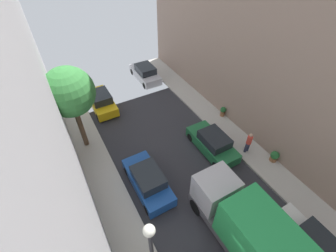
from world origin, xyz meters
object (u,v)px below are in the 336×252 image
at_px(street_tree_0, 69,93).
at_px(potted_plant_0, 274,156).
at_px(parked_car_right_3, 213,143).
at_px(parked_car_left_4, 101,101).
at_px(pedestrian, 249,142).
at_px(parked_car_left_3, 148,181).
at_px(parked_car_right_4, 145,73).
at_px(delivery_truck, 250,231).
at_px(potted_plant_1, 223,111).
at_px(lamp_post, 151,248).
at_px(parked_car_right_2, 312,247).

distance_m(street_tree_0, potted_plant_0, 14.09).
bearing_deg(parked_car_right_3, parked_car_left_4, 121.46).
bearing_deg(pedestrian, potted_plant_0, -56.67).
xyz_separation_m(parked_car_left_3, parked_car_right_3, (5.40, 0.56, 0.00)).
xyz_separation_m(parked_car_left_4, parked_car_right_4, (5.40, 2.43, 0.00)).
height_order(parked_car_right_4, pedestrian, pedestrian).
bearing_deg(street_tree_0, delivery_truck, -65.24).
bearing_deg(pedestrian, potted_plant_1, 75.26).
height_order(parked_car_left_3, parked_car_right_4, same).
height_order(parked_car_left_3, potted_plant_0, parked_car_left_3).
distance_m(parked_car_left_3, parked_car_right_4, 12.99).
bearing_deg(pedestrian, parked_car_left_3, 173.58).
distance_m(potted_plant_0, lamp_post, 11.02).
xyz_separation_m(parked_car_right_2, street_tree_0, (-7.83, 12.99, 4.03)).
height_order(parked_car_right_2, lamp_post, lamp_post).
xyz_separation_m(parked_car_right_3, potted_plant_0, (3.05, -2.95, -0.15)).
bearing_deg(potted_plant_0, street_tree_0, 143.95).
bearing_deg(potted_plant_0, parked_car_left_4, 125.65).
xyz_separation_m(parked_car_left_4, street_tree_0, (-2.43, -3.86, 4.03)).
bearing_deg(delivery_truck, pedestrian, 45.21).
bearing_deg(potted_plant_1, potted_plant_0, -90.22).
height_order(parked_car_left_4, parked_car_right_4, same).
bearing_deg(parked_car_right_4, street_tree_0, -141.20).
bearing_deg(parked_car_right_2, parked_car_left_3, 125.87).
xyz_separation_m(parked_car_right_2, potted_plant_1, (3.07, 10.61, -0.10)).
relative_size(parked_car_right_2, parked_car_right_3, 1.00).
height_order(parked_car_left_3, parked_car_right_3, same).
distance_m(parked_car_left_4, delivery_truck, 15.26).
xyz_separation_m(delivery_truck, potted_plant_0, (5.75, 3.20, -1.22)).
relative_size(parked_car_right_3, potted_plant_0, 5.19).
relative_size(parked_car_right_4, potted_plant_1, 4.88).
height_order(pedestrian, lamp_post, lamp_post).
relative_size(parked_car_left_3, lamp_post, 0.80).
bearing_deg(parked_car_left_3, parked_car_right_2, -54.13).
xyz_separation_m(pedestrian, potted_plant_1, (1.05, 3.98, -0.45)).
height_order(parked_car_left_3, pedestrian, pedestrian).
bearing_deg(parked_car_right_3, parked_car_right_4, 90.00).
bearing_deg(delivery_truck, parked_car_right_3, 66.31).
bearing_deg(lamp_post, parked_car_right_2, -21.33).
height_order(parked_car_right_2, potted_plant_1, parked_car_right_2).
xyz_separation_m(parked_car_left_3, delivery_truck, (2.70, -5.59, 1.07)).
relative_size(parked_car_right_2, potted_plant_1, 4.88).
xyz_separation_m(delivery_truck, pedestrian, (4.72, 4.76, -0.71)).
bearing_deg(parked_car_left_3, lamp_post, -112.36).
xyz_separation_m(potted_plant_1, lamp_post, (-10.37, -7.76, 3.00)).
bearing_deg(street_tree_0, parked_car_right_4, 38.80).
bearing_deg(pedestrian, parked_car_right_4, 99.09).
bearing_deg(parked_car_right_3, parked_car_left_3, -174.09).
bearing_deg(parked_car_right_4, delivery_truck, -98.82).
xyz_separation_m(parked_car_right_4, pedestrian, (2.02, -12.65, 0.35)).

